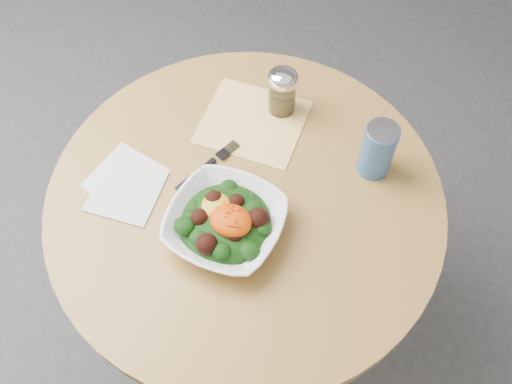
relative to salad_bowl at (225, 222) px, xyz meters
The scene contains 8 objects.
ground 0.79m from the salad_bowl, 88.36° to the left, with size 6.00×6.00×0.00m, color #313134.
table 0.25m from the salad_bowl, 88.36° to the left, with size 0.90×0.90×0.75m.
cloth_napkin 0.30m from the salad_bowl, 102.70° to the left, with size 0.24×0.22×0.00m, color #F7A20D.
paper_napkins 0.26m from the salad_bowl, behind, with size 0.19×0.20×0.00m.
salad_bowl is the anchor object (origin of this frame).
fork 0.18m from the salad_bowl, 127.99° to the left, with size 0.09×0.18×0.00m.
spice_shaker 0.37m from the salad_bowl, 93.05° to the left, with size 0.07×0.07×0.13m.
beverage_can 0.37m from the salad_bowl, 49.62° to the left, with size 0.08×0.08×0.15m.
Camera 1 is at (0.29, -0.60, 1.85)m, focal length 40.00 mm.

